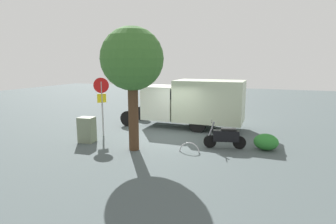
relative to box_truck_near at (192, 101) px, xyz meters
name	(u,v)px	position (x,y,z in m)	size (l,w,h in m)	color
ground_plane	(167,138)	(0.51, 2.67, -1.54)	(60.00, 60.00, 0.00)	#475253
box_truck_near	(192,101)	(0.00, 0.00, 0.00)	(6.92, 2.21, 2.73)	black
motorcycle	(226,137)	(-2.43, 3.28, -1.02)	(1.79, 0.69, 1.20)	black
stop_sign	(102,98)	(3.72, 3.37, 0.43)	(0.71, 0.33, 2.95)	#9E9EA3
street_tree	(132,61)	(1.20, 4.83, 2.21)	(2.57, 2.57, 5.11)	#47301E
utility_cabinet	(87,130)	(3.78, 4.59, -0.95)	(0.71, 0.55, 1.19)	slate
bike_rack_hoop	(189,152)	(-1.11, 4.31, -1.54)	(0.85, 0.85, 0.05)	#B7B7BC
shrub_near_sign	(87,125)	(5.41, 2.47, -1.29)	(0.74, 0.60, 0.50)	#3F6D18
shrub_mid_verge	(266,142)	(-4.08, 2.88, -1.19)	(1.02, 0.83, 0.69)	#2C7A2E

